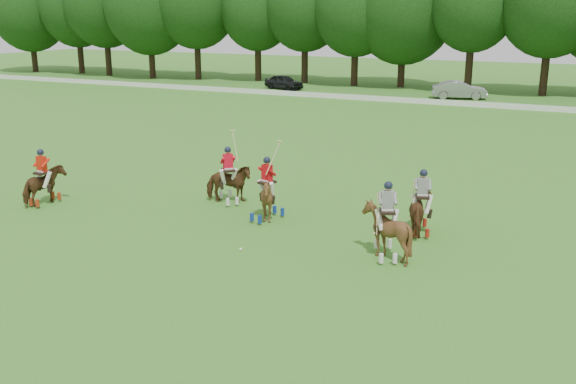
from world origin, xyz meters
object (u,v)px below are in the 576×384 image
at_px(polo_red_c, 267,198).
at_px(polo_stripe_b, 386,230).
at_px(polo_red_b, 229,183).
at_px(polo_ball, 241,249).
at_px(polo_stripe_a, 421,211).
at_px(car_mid, 459,90).
at_px(car_left, 284,82).
at_px(polo_red_a, 44,185).

relative_size(polo_red_c, polo_stripe_b, 1.20).
distance_m(polo_red_b, polo_ball, 5.39).
bearing_deg(polo_stripe_a, polo_red_b, 177.58).
distance_m(polo_red_b, polo_red_c, 2.71).
bearing_deg(polo_red_c, car_mid, 91.12).
bearing_deg(car_left, polo_red_b, -140.27).
height_order(polo_red_a, polo_red_b, polo_red_b).
xyz_separation_m(car_mid, polo_red_a, (-8.01, -39.54, 0.01)).
xyz_separation_m(polo_red_a, polo_red_b, (6.36, 3.30, 0.02)).
relative_size(car_mid, polo_red_b, 1.68).
distance_m(polo_red_b, polo_stripe_a, 7.74).
height_order(polo_red_b, polo_ball, polo_red_b).
relative_size(polo_red_a, polo_stripe_a, 0.98).
height_order(car_left, polo_stripe_b, polo_stripe_b).
height_order(polo_red_a, polo_stripe_b, polo_stripe_b).
bearing_deg(polo_red_b, polo_stripe_b, -22.06).
distance_m(car_left, polo_stripe_b, 45.33).
relative_size(polo_red_b, polo_ball, 31.06).
height_order(car_left, polo_red_c, polo_red_c).
height_order(polo_red_b, polo_stripe_b, polo_red_b).
distance_m(polo_stripe_b, polo_ball, 4.59).
bearing_deg(car_mid, polo_stripe_a, 173.19).
relative_size(car_mid, polo_stripe_b, 1.95).
bearing_deg(polo_stripe_b, polo_stripe_a, 81.50).
bearing_deg(polo_ball, polo_stripe_b, 18.19).
relative_size(car_mid, polo_stripe_a, 2.09).
relative_size(polo_stripe_a, polo_ball, 24.88).
xyz_separation_m(car_left, car_mid, (17.05, 0.00, 0.07)).
bearing_deg(polo_stripe_a, polo_red_a, -168.07).
height_order(polo_stripe_a, polo_stripe_b, polo_stripe_b).
bearing_deg(polo_red_a, polo_ball, -6.53).
xyz_separation_m(polo_stripe_a, polo_stripe_b, (-0.40, -2.65, 0.07)).
bearing_deg(polo_red_b, car_left, 113.03).
bearing_deg(polo_stripe_a, car_mid, 99.45).
xyz_separation_m(polo_red_c, polo_ball, (0.67, -3.10, -0.80)).
xyz_separation_m(car_left, polo_stripe_b, (22.74, -39.21, 0.17)).
bearing_deg(polo_stripe_a, polo_red_c, -169.86).
xyz_separation_m(polo_red_a, polo_stripe_b, (13.69, 0.33, 0.09)).
relative_size(car_left, polo_red_c, 1.44).
relative_size(polo_red_c, polo_stripe_a, 1.29).
bearing_deg(polo_ball, polo_red_c, 102.23).
height_order(polo_red_a, polo_ball, polo_red_a).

